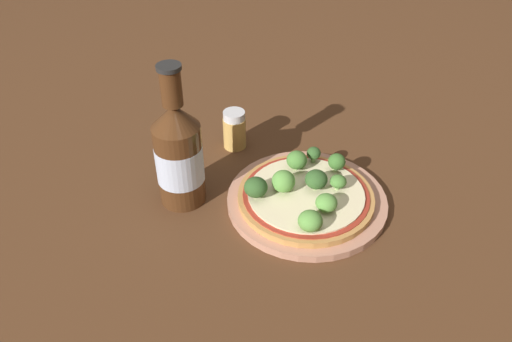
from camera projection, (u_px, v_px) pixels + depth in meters
ground_plane at (300, 207)px, 0.76m from camera, size 3.00×3.00×0.00m
plate at (307, 200)px, 0.77m from camera, size 0.24×0.24×0.01m
pizza at (306, 196)px, 0.76m from camera, size 0.21×0.21×0.01m
broccoli_floret_0 at (310, 221)px, 0.68m from camera, size 0.03×0.03×0.03m
broccoli_floret_1 at (314, 153)px, 0.80m from camera, size 0.02×0.02×0.03m
broccoli_floret_2 at (297, 160)px, 0.79m from camera, size 0.03×0.03×0.03m
broccoli_floret_3 at (284, 181)px, 0.75m from camera, size 0.04×0.04×0.03m
broccoli_floret_4 at (337, 162)px, 0.79m from camera, size 0.03×0.03×0.03m
broccoli_floret_5 at (316, 179)px, 0.75m from camera, size 0.03×0.03×0.03m
broccoli_floret_6 at (326, 203)px, 0.71m from camera, size 0.03×0.03×0.03m
broccoli_floret_7 at (338, 182)px, 0.75m from camera, size 0.03×0.03×0.02m
broccoli_floret_8 at (256, 187)px, 0.73m from camera, size 0.04×0.04×0.03m
beer_bottle at (179, 154)px, 0.73m from camera, size 0.07×0.07×0.23m
pepper_shaker at (234, 130)px, 0.87m from camera, size 0.04×0.04×0.07m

